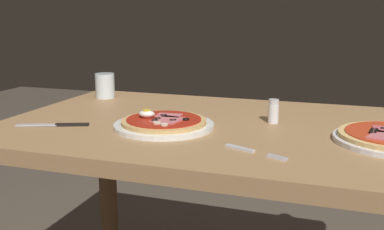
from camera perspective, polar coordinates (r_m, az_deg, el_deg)
The scene contains 6 objects.
dining_table at distance 1.28m, azimuth 4.78°, elevation -6.20°, with size 1.27×0.76×0.73m.
pizza_foreground at distance 1.21m, azimuth -3.61°, elevation -1.05°, with size 0.27×0.27×0.05m.
water_glass_far at distance 1.65m, azimuth -10.95°, elevation 3.49°, with size 0.07×0.07×0.09m.
fork at distance 1.01m, azimuth 7.36°, elevation -4.52°, with size 0.15×0.08×0.00m.
knife at distance 1.28m, azimuth -16.61°, elevation -1.20°, with size 0.19×0.09×0.01m.
salt_shaker at distance 1.27m, azimuth 10.26°, elevation 0.46°, with size 0.03×0.03×0.07m.
Camera 1 is at (0.28, -1.17, 1.03)m, focal length 42.15 mm.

